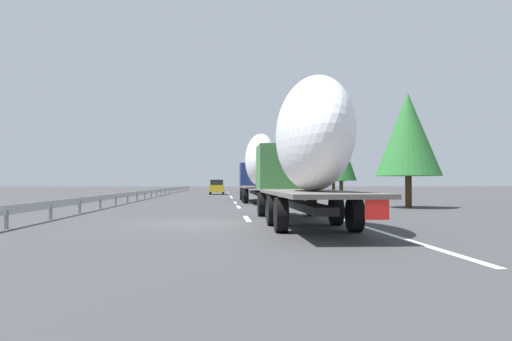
{
  "coord_description": "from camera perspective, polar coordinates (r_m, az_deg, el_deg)",
  "views": [
    {
      "loc": [
        -18.16,
        -0.73,
        1.47
      ],
      "look_at": [
        11.84,
        -2.86,
        2.2
      ],
      "focal_mm": 34.93,
      "sensor_mm": 36.0,
      "label": 1
    }
  ],
  "objects": [
    {
      "name": "edge_line_right",
      "position": [
        63.35,
        0.25,
        -2.71
      ],
      "size": [
        110.0,
        0.2,
        0.01
      ],
      "primitive_type": "cube",
      "color": "white",
      "rests_on": "ground_plane"
    },
    {
      "name": "lane_stripe_4",
      "position": [
        53.34,
        -2.92,
        -2.96
      ],
      "size": [
        3.2,
        0.2,
        0.01
      ],
      "primitive_type": "cube",
      "color": "white",
      "rests_on": "ground_plane"
    },
    {
      "name": "ground_plane",
      "position": [
        58.18,
        -4.79,
        -2.83
      ],
      "size": [
        260.0,
        260.0,
        0.0
      ],
      "primitive_type": "plane",
      "color": "#38383A"
    },
    {
      "name": "tree_0",
      "position": [
        107.84,
        1.51,
        -0.3
      ],
      "size": [
        2.74,
        2.74,
        5.49
      ],
      "color": "#472D19",
      "rests_on": "ground_plane"
    },
    {
      "name": "tree_3",
      "position": [
        48.63,
        9.72,
        1.44
      ],
      "size": [
        2.95,
        2.95,
        6.07
      ],
      "color": "#472D19",
      "rests_on": "ground_plane"
    },
    {
      "name": "truck_lead",
      "position": [
        37.02,
        0.38,
        0.55
      ],
      "size": [
        12.38,
        2.55,
        4.96
      ],
      "color": "navy",
      "rests_on": "ground_plane"
    },
    {
      "name": "lane_stripe_0",
      "position": [
        20.24,
        -1.03,
        -5.54
      ],
      "size": [
        3.2,
        0.2,
        0.01
      ],
      "primitive_type": "cube",
      "color": "white",
      "rests_on": "ground_plane"
    },
    {
      "name": "lane_stripe_5",
      "position": [
        63.6,
        -3.11,
        -2.7
      ],
      "size": [
        3.2,
        0.2,
        0.01
      ],
      "primitive_type": "cube",
      "color": "white",
      "rests_on": "ground_plane"
    },
    {
      "name": "car_red_compact",
      "position": [
        86.4,
        -4.67,
        -1.71
      ],
      "size": [
        4.15,
        1.83,
        1.95
      ],
      "color": "red",
      "rests_on": "ground_plane"
    },
    {
      "name": "lane_stripe_3",
      "position": [
        48.25,
        -2.8,
        -3.12
      ],
      "size": [
        3.2,
        0.2,
        0.01
      ],
      "primitive_type": "cube",
      "color": "white",
      "rests_on": "ground_plane"
    },
    {
      "name": "lane_stripe_1",
      "position": [
        29.94,
        -2.02,
        -4.19
      ],
      "size": [
        3.2,
        0.2,
        0.01
      ],
      "primitive_type": "cube",
      "color": "white",
      "rests_on": "ground_plane"
    },
    {
      "name": "tree_4",
      "position": [
        30.52,
        17.02,
        3.97
      ],
      "size": [
        3.82,
        3.82,
        6.74
      ],
      "color": "#472D19",
      "rests_on": "ground_plane"
    },
    {
      "name": "lane_stripe_2",
      "position": [
        36.46,
        -2.39,
        -3.69
      ],
      "size": [
        3.2,
        0.2,
        0.01
      ],
      "primitive_type": "cube",
      "color": "white",
      "rests_on": "ground_plane"
    },
    {
      "name": "guardrail_median",
      "position": [
        61.53,
        -10.35,
        -2.19
      ],
      "size": [
        94.0,
        0.1,
        0.76
      ],
      "color": "#9EA0A5",
      "rests_on": "ground_plane"
    },
    {
      "name": "road_sign",
      "position": [
        53.7,
        2.32,
        -0.65
      ],
      "size": [
        0.1,
        0.9,
        3.12
      ],
      "color": "gray",
      "rests_on": "ground_plane"
    },
    {
      "name": "tree_1",
      "position": [
        51.89,
        8.86,
        1.51
      ],
      "size": [
        2.47,
        2.47,
        6.58
      ],
      "color": "#472D19",
      "rests_on": "ground_plane"
    },
    {
      "name": "lane_stripe_6",
      "position": [
        75.64,
        -3.26,
        -2.49
      ],
      "size": [
        3.2,
        0.2,
        0.01
      ],
      "primitive_type": "cube",
      "color": "white",
      "rests_on": "ground_plane"
    },
    {
      "name": "truck_trailing",
      "position": [
        16.9,
        5.72,
        2.51
      ],
      "size": [
        12.92,
        2.55,
        4.74
      ],
      "color": "#387038",
      "rests_on": "ground_plane"
    },
    {
      "name": "tree_2",
      "position": [
        81.2,
        3.99,
        0.09
      ],
      "size": [
        3.43,
        3.43,
        5.44
      ],
      "color": "#472D19",
      "rests_on": "ground_plane"
    },
    {
      "name": "car_yellow_coupe",
      "position": [
        61.84,
        -4.51,
        -1.89
      ],
      "size": [
        4.19,
        1.78,
        1.81
      ],
      "color": "gold",
      "rests_on": "ground_plane"
    }
  ]
}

